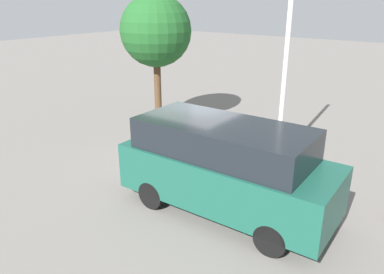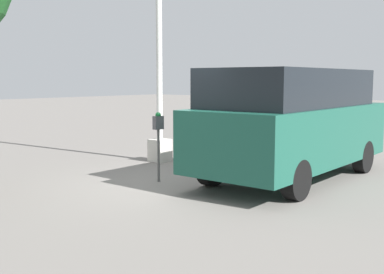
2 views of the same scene
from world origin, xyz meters
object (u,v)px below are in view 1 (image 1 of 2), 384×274
at_px(parked_van, 226,166).
at_px(street_tree, 156,31).
at_px(lamp_post, 282,101).
at_px(parking_meter_near, 203,134).

bearing_deg(parked_van, street_tree, 144.30).
xyz_separation_m(lamp_post, parked_van, (0.22, -3.50, -0.78)).
bearing_deg(lamp_post, parked_van, -86.46).
bearing_deg(lamp_post, parking_meter_near, -136.40).
xyz_separation_m(parking_meter_near, parked_van, (1.95, -1.85, 0.17)).
relative_size(parked_van, street_tree, 1.01).
bearing_deg(parked_van, parking_meter_near, 135.11).
bearing_deg(parking_meter_near, parked_van, -35.58).
distance_m(parking_meter_near, street_tree, 4.68).
distance_m(lamp_post, street_tree, 5.40).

